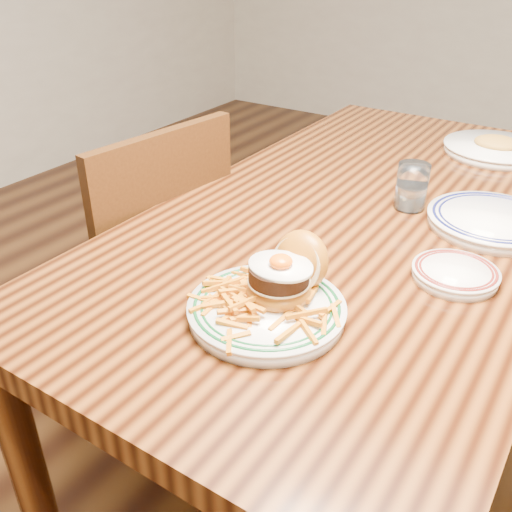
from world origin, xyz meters
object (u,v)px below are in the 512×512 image
Objects in this scene: table at (366,243)px; side_plate at (455,273)px; main_plate at (273,296)px; chair_left at (144,274)px.

side_plate is (0.25, -0.19, 0.10)m from table.
main_plate is 0.35m from side_plate.
chair_left is at bearing 169.02° from side_plate.
chair_left reaches higher than main_plate.
chair_left is 0.71m from main_plate.
side_plate reaches higher than table.
chair_left is (-0.55, -0.19, -0.17)m from table.
table is 5.88× the size of main_plate.
table is at bearing 99.45° from main_plate.
main_plate is at bearing -18.11° from chair_left.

